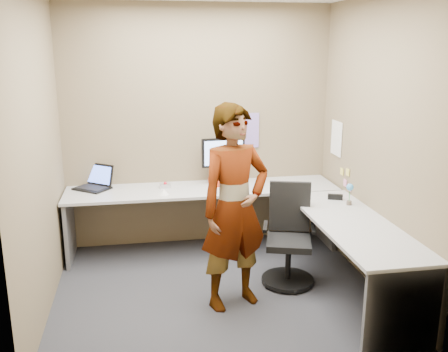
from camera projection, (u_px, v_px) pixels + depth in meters
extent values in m
plane|color=#27272C|center=(217.00, 290.00, 4.73)|extent=(3.00, 3.00, 0.00)
plane|color=#726146|center=(198.00, 127.00, 5.62)|extent=(3.00, 0.00, 3.00)
plane|color=#726146|center=(376.00, 145.00, 4.63)|extent=(0.00, 2.70, 2.70)
plane|color=#726146|center=(38.00, 157.00, 4.13)|extent=(0.00, 2.70, 2.70)
cube|color=#A4A4A4|center=(203.00, 189.00, 5.47)|extent=(2.96, 0.65, 0.03)
cube|color=#A4A4A4|center=(353.00, 223.00, 4.43)|extent=(0.65, 1.91, 0.03)
cube|color=#59595B|center=(69.00, 229.00, 5.32)|extent=(0.04, 0.60, 0.70)
cube|color=#59595B|center=(325.00, 213.00, 5.81)|extent=(0.04, 0.60, 0.70)
cube|color=#59595B|center=(402.00, 313.00, 3.65)|extent=(0.60, 0.04, 0.70)
cube|color=red|center=(224.00, 181.00, 5.62)|extent=(0.32, 0.25, 0.06)
cube|color=black|center=(224.00, 178.00, 5.61)|extent=(0.21, 0.16, 0.02)
cube|color=black|center=(223.00, 172.00, 5.61)|extent=(0.05, 0.04, 0.12)
cube|color=black|center=(223.00, 152.00, 5.55)|extent=(0.49, 0.08, 0.33)
cube|color=#7E9EDA|center=(224.00, 153.00, 5.53)|extent=(0.44, 0.04, 0.27)
cube|color=black|center=(92.00, 188.00, 5.42)|extent=(0.44, 0.42, 0.02)
cube|color=black|center=(100.00, 174.00, 5.50)|extent=(0.33, 0.28, 0.23)
cube|color=#4563DA|center=(100.00, 174.00, 5.50)|extent=(0.28, 0.24, 0.19)
cube|color=#B7B7BC|center=(165.00, 186.00, 5.48)|extent=(0.12, 0.08, 0.04)
sphere|color=red|center=(165.00, 183.00, 5.46)|extent=(0.04, 0.04, 0.04)
cone|color=white|center=(164.00, 192.00, 5.22)|extent=(0.10, 0.10, 0.06)
cube|color=black|center=(335.00, 197.00, 5.06)|extent=(0.15, 0.09, 0.05)
cylinder|color=brown|center=(349.00, 203.00, 4.89)|extent=(0.05, 0.05, 0.04)
cylinder|color=#338C3F|center=(350.00, 194.00, 4.87)|extent=(0.01, 0.01, 0.14)
sphere|color=#3C93D6|center=(350.00, 187.00, 4.85)|extent=(0.07, 0.07, 0.07)
cube|color=#846BB7|center=(246.00, 131.00, 5.71)|extent=(0.30, 0.01, 0.40)
cube|color=white|center=(337.00, 138.00, 5.51)|extent=(0.01, 0.28, 0.38)
cube|color=#F2E059|center=(348.00, 172.00, 5.26)|extent=(0.01, 0.07, 0.07)
cube|color=pink|center=(345.00, 183.00, 5.34)|extent=(0.01, 0.07, 0.07)
cube|color=pink|center=(350.00, 188.00, 5.23)|extent=(0.01, 0.07, 0.07)
cube|color=#F2E059|center=(342.00, 172.00, 5.41)|extent=(0.01, 0.07, 0.07)
cylinder|color=black|center=(287.00, 280.00, 4.86)|extent=(0.51, 0.51, 0.04)
cylinder|color=black|center=(288.00, 261.00, 4.81)|extent=(0.05, 0.05, 0.36)
cube|color=black|center=(289.00, 242.00, 4.76)|extent=(0.52, 0.52, 0.06)
cube|color=black|center=(290.00, 206.00, 4.87)|extent=(0.39, 0.16, 0.50)
cube|color=black|center=(265.00, 226.00, 4.74)|extent=(0.11, 0.27, 0.03)
cube|color=black|center=(313.00, 228.00, 4.69)|extent=(0.11, 0.27, 0.03)
imported|color=#999399|center=(235.00, 208.00, 4.27)|extent=(0.76, 0.63, 1.80)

